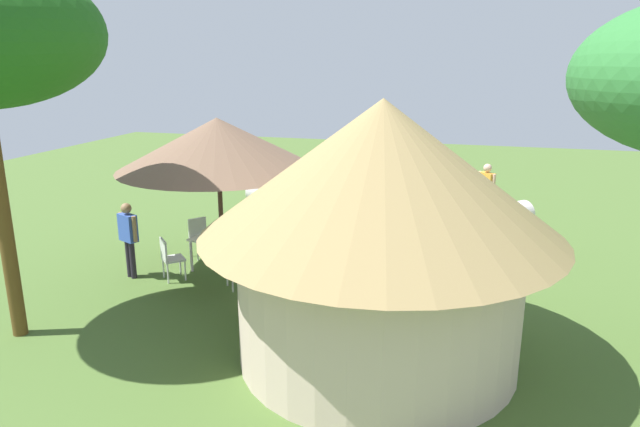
{
  "coord_description": "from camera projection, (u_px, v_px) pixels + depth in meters",
  "views": [
    {
      "loc": [
        -2.48,
        13.27,
        4.54
      ],
      "look_at": [
        0.95,
        0.85,
        1.0
      ],
      "focal_mm": 32.25,
      "sensor_mm": 36.0,
      "label": 1
    }
  ],
  "objects": [
    {
      "name": "standing_watcher",
      "position": [
        486.0,
        188.0,
        15.92
      ],
      "size": [
        0.48,
        0.46,
        1.68
      ],
      "rotation": [
        0.0,
        0.0,
        -0.75
      ],
      "color": "#24222B",
      "rests_on": "ground_plane"
    },
    {
      "name": "striped_lounge_chair",
      "position": [
        474.0,
        273.0,
        11.71
      ],
      "size": [
        0.95,
        0.93,
        0.62
      ],
      "rotation": [
        0.0,
        0.0,
        5.44
      ],
      "color": "#C14B38",
      "rests_on": "ground_plane"
    },
    {
      "name": "patio_chair_east_end",
      "position": [
        271.0,
        240.0,
        13.01
      ],
      "size": [
        0.61,
        0.61,
        0.9
      ],
      "rotation": [
        0.0,
        0.0,
        -0.79
      ],
      "color": "silver",
      "rests_on": "ground_plane"
    },
    {
      "name": "zebra_by_umbrella",
      "position": [
        274.0,
        196.0,
        15.23
      ],
      "size": [
        2.19,
        1.19,
        1.5
      ],
      "rotation": [
        0.0,
        0.0,
        4.32
      ],
      "color": "silver",
      "rests_on": "ground_plane"
    },
    {
      "name": "guest_beside_umbrella",
      "position": [
        128.0,
        233.0,
        11.95
      ],
      "size": [
        0.54,
        0.37,
        1.62
      ],
      "rotation": [
        0.0,
        0.0,
        2.71
      ],
      "color": "#241E2B",
      "rests_on": "ground_plane"
    },
    {
      "name": "patio_chair_west_end",
      "position": [
        200.0,
        235.0,
        13.37
      ],
      "size": [
        0.6,
        0.61,
        0.9
      ],
      "rotation": [
        0.0,
        0.0,
        0.9
      ],
      "color": "silver",
      "rests_on": "ground_plane"
    },
    {
      "name": "zebra_toward_hut",
      "position": [
        498.0,
        218.0,
        13.3
      ],
      "size": [
        1.82,
        1.78,
        1.45
      ],
      "rotation": [
        0.0,
        0.0,
        5.48
      ],
      "color": "silver",
      "rests_on": "ground_plane"
    },
    {
      "name": "shade_umbrella",
      "position": [
        218.0,
        144.0,
        11.87
      ],
      "size": [
        4.19,
        4.19,
        3.32
      ],
      "color": "#4E3127",
      "rests_on": "ground_plane"
    },
    {
      "name": "ground_plane",
      "position": [
        366.0,
        246.0,
        14.17
      ],
      "size": [
        36.0,
        36.0,
        0.0
      ],
      "primitive_type": "plane",
      "color": "#4A672D"
    },
    {
      "name": "brick_patio_kerb",
      "position": [
        270.0,
        205.0,
        17.99
      ],
      "size": [
        1.67,
        2.62,
        0.08
      ],
      "primitive_type": "cube",
      "rotation": [
        0.0,
        0.0,
        1.06
      ],
      "color": "#A55E4C",
      "rests_on": "ground_plane"
    },
    {
      "name": "zebra_nearest_camera",
      "position": [
        380.0,
        194.0,
        14.97
      ],
      "size": [
        1.81,
        1.53,
        1.6
      ],
      "rotation": [
        0.0,
        0.0,
        5.37
      ],
      "color": "silver",
      "rests_on": "ground_plane"
    },
    {
      "name": "thatched_hut",
      "position": [
        380.0,
        220.0,
        8.42
      ],
      "size": [
        5.33,
        5.33,
        3.98
      ],
      "rotation": [
        0.0,
        0.0,
        1.23
      ],
      "color": "beige",
      "rests_on": "ground_plane"
    },
    {
      "name": "patio_chair_near_hut",
      "position": [
        169.0,
        256.0,
        11.94
      ],
      "size": [
        0.61,
        0.61,
        0.9
      ],
      "rotation": [
        0.0,
        0.0,
        -3.95
      ],
      "color": "silver",
      "rests_on": "ground_plane"
    },
    {
      "name": "patio_chair_near_lawn",
      "position": [
        240.0,
        264.0,
        11.47
      ],
      "size": [
        0.61,
        0.61,
        0.9
      ],
      "rotation": [
        0.0,
        0.0,
        -2.41
      ],
      "color": "white",
      "rests_on": "ground_plane"
    },
    {
      "name": "patio_dining_table",
      "position": [
        222.0,
        242.0,
        12.43
      ],
      "size": [
        1.4,
        1.11,
        0.74
      ],
      "rotation": [
        0.0,
        0.0,
        -0.21
      ],
      "color": "silver",
      "rests_on": "ground_plane"
    }
  ]
}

